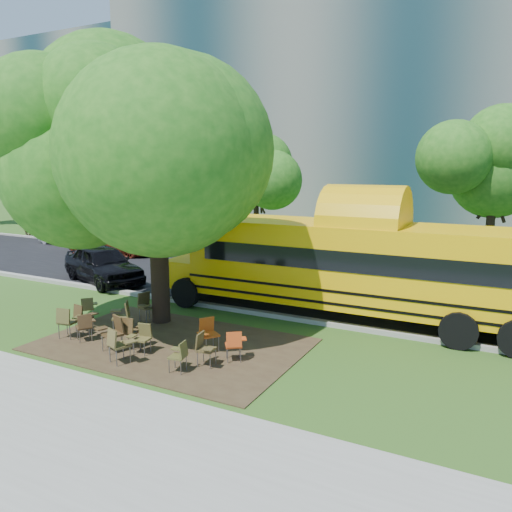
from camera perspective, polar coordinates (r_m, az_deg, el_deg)
The scene contains 32 objects.
ground at distance 14.85m, azimuth -11.59°, elevation -8.68°, with size 160.00×160.00×0.00m, color #305119.
dirt_patch at distance 13.89m, azimuth -9.65°, elevation -9.91°, with size 7.00×4.50×0.03m, color #382819.
asphalt_road at distance 20.51m, azimuth 0.80°, elevation -3.04°, with size 80.00×8.00×0.04m, color black.
kerb_near at distance 17.14m, azimuth -5.25°, elevation -5.65°, with size 80.00×0.25×0.14m, color gray.
kerb_far at distance 24.15m, azimuth 5.18°, elevation -0.89°, with size 80.00×0.25×0.14m, color gray.
building_main at distance 50.17m, azimuth 7.93°, elevation 17.49°, with size 38.00×16.00×22.00m, color slate.
building_left at distance 69.39m, azimuth -15.67°, elevation 14.42°, with size 26.00×14.00×20.00m, color slate.
bg_tree_0 at distance 31.73m, azimuth -14.03°, elevation 9.75°, with size 5.20×5.20×7.18m.
bg_tree_1 at distance 38.80m, azimuth -21.14°, elevation 10.66°, with size 6.00×6.00×8.40m.
bg_tree_2 at distance 30.24m, azimuth 0.03°, elevation 9.35°, with size 4.80×4.80×6.62m.
bg_tree_3 at distance 24.83m, azimuth 25.73°, elevation 9.96°, with size 5.60×5.60×7.84m.
main_tree at distance 15.11m, azimuth -11.47°, elevation 13.09°, with size 7.20×7.20×9.17m.
school_bus at distance 15.68m, azimuth 11.75°, elevation -1.03°, with size 12.42×2.97×3.02m.
chair_0 at distance 14.90m, azimuth -20.76°, elevation -6.81°, with size 0.62×0.64×0.92m.
chair_1 at distance 15.31m, azimuth -19.20°, elevation -6.40°, with size 0.62×0.50×0.86m.
chair_2 at distance 14.52m, azimuth -18.94°, elevation -7.41°, with size 0.54×0.69×0.81m.
chair_3 at distance 13.54m, azimuth -15.99°, elevation -8.13°, with size 0.76×0.60×0.96m.
chair_4 at distance 12.69m, azimuth -15.52°, elevation -9.51°, with size 0.73×0.57×0.91m.
chair_5 at distance 13.27m, azimuth -12.90°, elevation -8.86°, with size 0.53×0.53×0.79m.
chair_6 at distance 11.97m, azimuth -8.72°, elevation -10.94°, with size 0.53×0.52×0.77m.
chair_7 at distance 12.20m, azimuth -5.95°, elevation -10.22°, with size 0.57×0.57×0.85m.
chair_8 at distance 16.35m, azimuth -18.64°, elevation -5.48°, with size 0.52×0.66×0.77m.
chair_9 at distance 14.89m, azimuth -15.00°, elevation -6.39°, with size 0.80×0.64×0.96m.
chair_10 at distance 15.81m, azimuth -12.50°, elevation -5.38°, with size 0.55×0.70×0.92m.
chair_11 at distance 13.63m, azimuth -14.20°, elevation -8.10°, with size 0.60×0.60×0.89m.
chair_12 at distance 13.14m, azimuth -5.53°, elevation -8.54°, with size 0.60×0.75×0.89m.
chair_13 at distance 12.41m, azimuth -2.46°, elevation -9.87°, with size 0.55×0.69×0.82m.
black_car at distance 21.35m, azimuth -17.08°, elevation -0.90°, with size 1.83×4.55×1.55m, color black.
bg_car_silver at distance 32.02m, azimuth -21.18°, elevation 2.22°, with size 1.27×3.65×1.20m, color #9E9FA4.
bg_car_red at distance 28.02m, azimuth -15.52°, elevation 1.73°, with size 2.43×5.26×1.46m, color #621E10.
pedestrian_a at distance 35.01m, azimuth -20.75°, elevation 3.40°, with size 0.66×0.43×1.81m, color #37487B.
pedestrian_b at distance 36.98m, azimuth -25.03°, elevation 3.57°, with size 0.96×0.75×1.97m, color #7A6549.
Camera 1 is at (8.96, -10.81, 4.83)m, focal length 35.00 mm.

